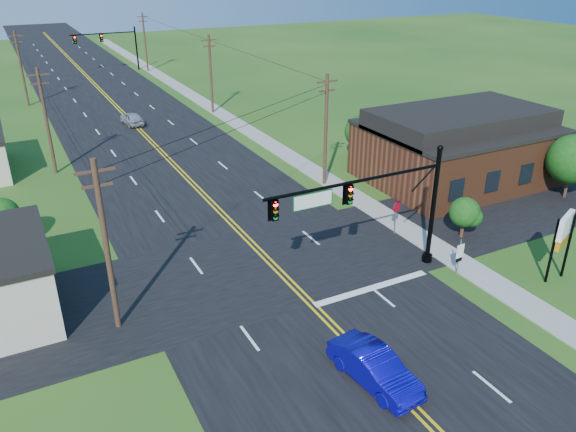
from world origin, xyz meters
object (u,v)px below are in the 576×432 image
route_sign (460,254)px  signal_mast_main (372,205)px  signal_mast_far (108,43)px  blue_car (374,368)px  stop_sign (397,210)px

route_sign → signal_mast_main: bearing=153.2°
signal_mast_far → route_sign: (4.93, -74.02, -3.20)m
blue_car → route_sign: route_sign is taller
blue_car → stop_sign: stop_sign is taller
signal_mast_main → blue_car: (-4.74, -7.37, -3.97)m
blue_car → stop_sign: 15.00m
signal_mast_main → route_sign: bearing=-21.9°
route_sign → stop_sign: 6.01m
stop_sign → signal_mast_main: bearing=-162.5°
signal_mast_main → stop_sign: size_ratio=4.62×
signal_mast_main → stop_sign: bearing=38.4°
signal_mast_main → signal_mast_far: same height
blue_car → route_sign: 11.15m
signal_mast_far → stop_sign: 68.26m
signal_mast_far → route_sign: size_ratio=4.76×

